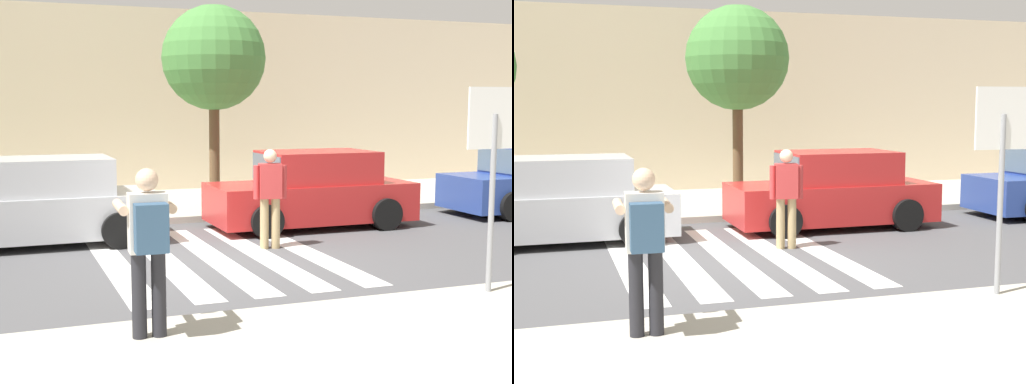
% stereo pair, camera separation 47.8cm
% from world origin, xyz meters
% --- Properties ---
extents(ground_plane, '(120.00, 120.00, 0.00)m').
position_xyz_m(ground_plane, '(0.00, 0.00, 0.00)').
color(ground_plane, '#4C4C4F').
extents(sidewalk_far, '(60.00, 4.80, 0.14)m').
position_xyz_m(sidewalk_far, '(0.00, 6.00, 0.07)').
color(sidewalk_far, '#B2AD9E').
rests_on(sidewalk_far, ground).
extents(building_facade_far, '(56.00, 4.00, 5.05)m').
position_xyz_m(building_facade_far, '(0.00, 10.40, 2.53)').
color(building_facade_far, beige).
rests_on(building_facade_far, ground).
extents(crosswalk_stripe_0, '(0.44, 5.20, 0.01)m').
position_xyz_m(crosswalk_stripe_0, '(-1.60, 0.20, 0.00)').
color(crosswalk_stripe_0, silver).
rests_on(crosswalk_stripe_0, ground).
extents(crosswalk_stripe_1, '(0.44, 5.20, 0.01)m').
position_xyz_m(crosswalk_stripe_1, '(-0.80, 0.20, 0.00)').
color(crosswalk_stripe_1, silver).
rests_on(crosswalk_stripe_1, ground).
extents(crosswalk_stripe_2, '(0.44, 5.20, 0.01)m').
position_xyz_m(crosswalk_stripe_2, '(0.00, 0.20, 0.00)').
color(crosswalk_stripe_2, silver).
rests_on(crosswalk_stripe_2, ground).
extents(crosswalk_stripe_3, '(0.44, 5.20, 0.01)m').
position_xyz_m(crosswalk_stripe_3, '(0.80, 0.20, 0.00)').
color(crosswalk_stripe_3, silver).
rests_on(crosswalk_stripe_3, ground).
extents(crosswalk_stripe_4, '(0.44, 5.20, 0.01)m').
position_xyz_m(crosswalk_stripe_4, '(1.60, 0.20, 0.00)').
color(crosswalk_stripe_4, silver).
rests_on(crosswalk_stripe_4, ground).
extents(stop_sign, '(0.76, 0.08, 2.56)m').
position_xyz_m(stop_sign, '(2.51, -3.52, 2.01)').
color(stop_sign, gray).
rests_on(stop_sign, sidewalk_near).
extents(photographer_with_backpack, '(0.61, 0.86, 1.72)m').
position_xyz_m(photographer_with_backpack, '(-1.89, -3.84, 1.17)').
color(photographer_with_backpack, '#232328').
rests_on(photographer_with_backpack, sidewalk_near).
extents(pedestrian_crossing, '(0.57, 0.30, 1.72)m').
position_xyz_m(pedestrian_crossing, '(1.14, 0.56, 0.97)').
color(pedestrian_crossing, tan).
rests_on(pedestrian_crossing, ground).
extents(parked_car_silver, '(4.10, 1.92, 1.55)m').
position_xyz_m(parked_car_silver, '(-2.54, 2.30, 0.73)').
color(parked_car_silver, '#B7BABF').
rests_on(parked_car_silver, ground).
extents(parked_car_red, '(4.10, 1.92, 1.55)m').
position_xyz_m(parked_car_red, '(2.74, 2.30, 0.73)').
color(parked_car_red, red).
rests_on(parked_car_red, ground).
extents(street_tree_center, '(2.36, 2.36, 4.57)m').
position_xyz_m(street_tree_center, '(1.45, 4.86, 3.50)').
color(street_tree_center, brown).
rests_on(street_tree_center, sidewalk_far).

